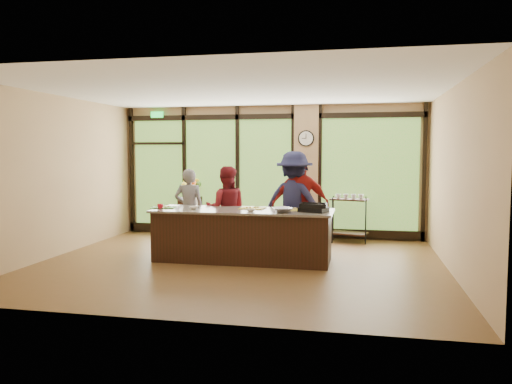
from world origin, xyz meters
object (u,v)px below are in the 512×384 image
at_px(island_base, 243,236).
at_px(flower_stand, 190,216).
at_px(cook_left, 189,209).
at_px(cook_right, 294,203).
at_px(bar_cart, 349,213).
at_px(roasting_pan, 313,210).

bearing_deg(island_base, flower_stand, 127.03).
xyz_separation_m(cook_left, cook_right, (2.12, 0.00, 0.17)).
relative_size(flower_stand, bar_cart, 0.86).
height_order(cook_left, roasting_pan, cook_left).
bearing_deg(cook_left, flower_stand, -81.49).
distance_m(cook_left, roasting_pan, 2.73).
bearing_deg(cook_left, bar_cart, -165.80).
height_order(flower_stand, bar_cart, bar_cart).
relative_size(island_base, roasting_pan, 6.89).
xyz_separation_m(island_base, flower_stand, (-1.85, 2.45, 0.01)).
xyz_separation_m(cook_left, bar_cart, (3.13, 1.42, -0.18)).
bearing_deg(cook_right, roasting_pan, 128.55).
xyz_separation_m(island_base, roasting_pan, (1.27, -0.09, 0.52)).
relative_size(cook_left, roasting_pan, 3.60).
bearing_deg(bar_cart, roasting_pan, -88.30).
relative_size(island_base, flower_stand, 3.47).
distance_m(cook_right, bar_cart, 1.77).
distance_m(island_base, flower_stand, 3.07).
height_order(roasting_pan, bar_cart, bar_cart).
bearing_deg(roasting_pan, island_base, -165.89).
relative_size(cook_left, bar_cart, 1.55).
distance_m(cook_right, roasting_pan, 1.02).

